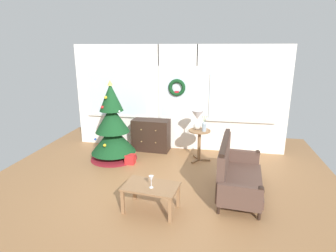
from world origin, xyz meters
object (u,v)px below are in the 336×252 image
side_table (199,139)px  gift_box (130,159)px  christmas_tree (113,130)px  coffee_table (151,189)px  dresser_cabinet (151,135)px  wine_glass (151,179)px  settee_sofa (234,172)px  table_lamp (197,117)px  flower_vase (204,126)px

side_table → gift_box: 1.60m
christmas_tree → side_table: 1.96m
coffee_table → dresser_cabinet: bearing=103.7°
dresser_cabinet → wine_glass: 2.74m
side_table → wine_glass: size_ratio=3.65×
settee_sofa → side_table: bearing=118.0°
dresser_cabinet → side_table: size_ratio=1.30×
coffee_table → table_lamp: bearing=76.5°
table_lamp → wine_glass: table_lamp is taller
dresser_cabinet → side_table: (1.22, -0.44, 0.11)m
side_table → wine_glass: bearing=-104.2°
christmas_tree → settee_sofa: 2.88m
gift_box → settee_sofa: bearing=-21.8°
christmas_tree → dresser_cabinet: size_ratio=1.96×
christmas_tree → flower_vase: bearing=5.3°
coffee_table → gift_box: bearing=117.8°
table_lamp → gift_box: size_ratio=2.11×
coffee_table → gift_box: coffee_table is taller
settee_sofa → gift_box: 2.37m
dresser_cabinet → gift_box: (-0.26, -0.92, -0.29)m
settee_sofa → gift_box: size_ratio=7.95×
dresser_cabinet → gift_box: 0.99m
dresser_cabinet → settee_sofa: (1.93, -1.79, -0.01)m
christmas_tree → settee_sofa: bearing=-22.5°
dresser_cabinet → flower_vase: bearing=-21.0°
flower_vase → coffee_table: flower_vase is taller
side_table → coffee_table: bearing=-105.2°
flower_vase → wine_glass: bearing=-107.1°
settee_sofa → table_lamp: table_lamp is taller
dresser_cabinet → table_lamp: bearing=-19.3°
table_lamp → gift_box: table_lamp is taller
settee_sofa → side_table: settee_sofa is taller
dresser_cabinet → settee_sofa: 2.63m
wine_glass → flower_vase: bearing=72.9°
wine_glass → gift_box: size_ratio=0.93×
table_lamp → flower_vase: table_lamp is taller
settee_sofa → side_table: 1.53m
christmas_tree → gift_box: 0.78m
dresser_cabinet → table_lamp: table_lamp is taller
gift_box → side_table: bearing=17.7°
flower_vase → table_lamp: bearing=148.0°
settee_sofa → wine_glass: bearing=-145.8°
coffee_table → gift_box: size_ratio=4.30×
christmas_tree → settee_sofa: (2.65, -1.09, -0.32)m
table_lamp → coffee_table: bearing=-103.5°
side_table → gift_box: (-1.47, -0.47, -0.40)m
wine_glass → gift_box: (-0.91, 1.74, -0.46)m
side_table → flower_vase: size_ratio=2.03×
christmas_tree → flower_vase: size_ratio=5.16×
christmas_tree → coffee_table: (1.35, -1.90, -0.34)m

